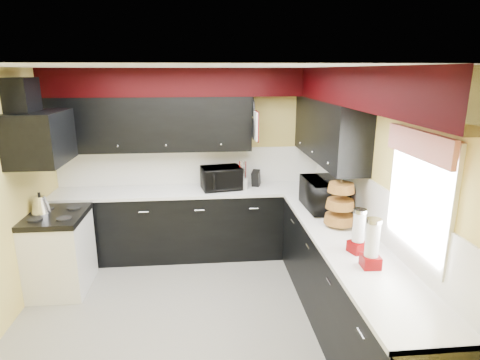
{
  "coord_description": "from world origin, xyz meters",
  "views": [
    {
      "loc": [
        0.16,
        -3.64,
        2.47
      ],
      "look_at": [
        0.59,
        0.82,
        1.24
      ],
      "focal_mm": 30.0,
      "sensor_mm": 36.0,
      "label": 1
    }
  ],
  "objects_px": {
    "microwave": "(324,194)",
    "utensil_crock": "(243,183)",
    "knife_block": "(256,179)",
    "toaster_oven": "(221,178)",
    "kettle": "(40,204)"
  },
  "relations": [
    {
      "from": "microwave",
      "to": "knife_block",
      "type": "distance_m",
      "value": 1.18
    },
    {
      "from": "toaster_oven",
      "to": "knife_block",
      "type": "relative_size",
      "value": 2.37
    },
    {
      "from": "utensil_crock",
      "to": "kettle",
      "type": "distance_m",
      "value": 2.44
    },
    {
      "from": "microwave",
      "to": "kettle",
      "type": "relative_size",
      "value": 2.94
    },
    {
      "from": "knife_block",
      "to": "kettle",
      "type": "bearing_deg",
      "value": -143.27
    },
    {
      "from": "toaster_oven",
      "to": "utensil_crock",
      "type": "bearing_deg",
      "value": -15.67
    },
    {
      "from": "microwave",
      "to": "utensil_crock",
      "type": "xyz_separation_m",
      "value": [
        -0.84,
        0.88,
        -0.1
      ]
    },
    {
      "from": "microwave",
      "to": "utensil_crock",
      "type": "distance_m",
      "value": 1.22
    },
    {
      "from": "knife_block",
      "to": "toaster_oven",
      "type": "bearing_deg",
      "value": -150.1
    },
    {
      "from": "microwave",
      "to": "kettle",
      "type": "distance_m",
      "value": 3.21
    },
    {
      "from": "microwave",
      "to": "utensil_crock",
      "type": "height_order",
      "value": "microwave"
    },
    {
      "from": "kettle",
      "to": "knife_block",
      "type": "bearing_deg",
      "value": 16.52
    },
    {
      "from": "microwave",
      "to": "kettle",
      "type": "bearing_deg",
      "value": 83.84
    },
    {
      "from": "utensil_crock",
      "to": "toaster_oven",
      "type": "bearing_deg",
      "value": 174.2
    },
    {
      "from": "microwave",
      "to": "knife_block",
      "type": "relative_size",
      "value": 2.86
    }
  ]
}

